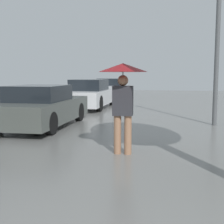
{
  "coord_description": "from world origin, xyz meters",
  "views": [
    {
      "loc": [
        0.53,
        -0.69,
        1.53
      ],
      "look_at": [
        -0.58,
        5.15,
        0.81
      ],
      "focal_mm": 50.0,
      "sensor_mm": 36.0,
      "label": 1
    }
  ],
  "objects_px": {
    "pedestrian": "(123,84)",
    "parked_car_third": "(90,95)",
    "street_lamp": "(218,19)",
    "parked_car_second": "(42,107)",
    "parked_car_farthest": "(112,89)"
  },
  "relations": [
    {
      "from": "parked_car_second",
      "to": "parked_car_farthest",
      "type": "relative_size",
      "value": 0.97
    },
    {
      "from": "parked_car_second",
      "to": "street_lamp",
      "type": "xyz_separation_m",
      "value": [
        5.05,
        1.17,
        2.57
      ]
    },
    {
      "from": "parked_car_second",
      "to": "street_lamp",
      "type": "distance_m",
      "value": 5.79
    },
    {
      "from": "parked_car_farthest",
      "to": "street_lamp",
      "type": "xyz_separation_m",
      "value": [
        5.14,
        -10.3,
        2.53
      ]
    },
    {
      "from": "parked_car_farthest",
      "to": "street_lamp",
      "type": "bearing_deg",
      "value": -63.49
    },
    {
      "from": "street_lamp",
      "to": "parked_car_second",
      "type": "bearing_deg",
      "value": -166.94
    },
    {
      "from": "pedestrian",
      "to": "parked_car_third",
      "type": "relative_size",
      "value": 0.39
    },
    {
      "from": "parked_car_second",
      "to": "street_lamp",
      "type": "height_order",
      "value": "street_lamp"
    },
    {
      "from": "parked_car_second",
      "to": "parked_car_farthest",
      "type": "distance_m",
      "value": 11.47
    },
    {
      "from": "pedestrian",
      "to": "parked_car_farthest",
      "type": "relative_size",
      "value": 0.42
    },
    {
      "from": "parked_car_second",
      "to": "parked_car_third",
      "type": "xyz_separation_m",
      "value": [
        0.1,
        5.3,
        0.04
      ]
    },
    {
      "from": "street_lamp",
      "to": "parked_car_farthest",
      "type": "bearing_deg",
      "value": 116.51
    },
    {
      "from": "parked_car_farthest",
      "to": "pedestrian",
      "type": "bearing_deg",
      "value": -78.36
    },
    {
      "from": "pedestrian",
      "to": "street_lamp",
      "type": "bearing_deg",
      "value": 60.69
    },
    {
      "from": "parked_car_third",
      "to": "street_lamp",
      "type": "relative_size",
      "value": 0.86
    }
  ]
}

